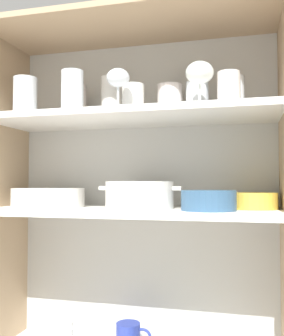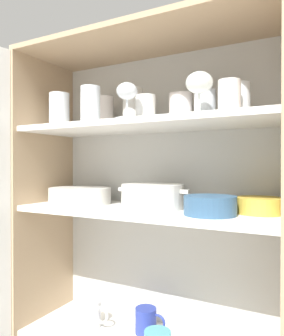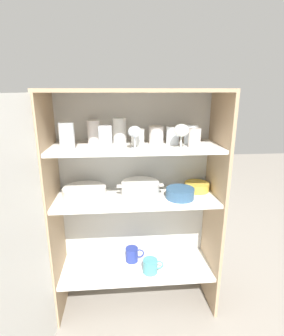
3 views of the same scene
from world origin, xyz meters
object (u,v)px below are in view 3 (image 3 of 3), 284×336
(mixing_bowl_large, at_px, (180,193))
(casserole_dish, at_px, (140,189))
(coffee_mug_primary, at_px, (132,254))
(serving_bowl_small, at_px, (197,186))
(plate_stack_white, at_px, (85,193))

(mixing_bowl_large, relative_size, casserole_dish, 0.59)
(coffee_mug_primary, bearing_deg, serving_bowl_small, 0.73)
(mixing_bowl_large, distance_m, serving_bowl_small, 0.16)
(serving_bowl_small, xyz_separation_m, coffee_mug_primary, (-0.40, -0.01, -0.45))
(mixing_bowl_large, bearing_deg, plate_stack_white, 174.95)
(mixing_bowl_large, xyz_separation_m, casserole_dish, (-0.22, 0.05, 0.01))
(serving_bowl_small, distance_m, casserole_dish, 0.35)
(plate_stack_white, height_order, casserole_dish, casserole_dish)
(serving_bowl_small, xyz_separation_m, casserole_dish, (-0.35, -0.05, 0.01))
(mixing_bowl_large, xyz_separation_m, coffee_mug_primary, (-0.27, 0.10, -0.46))
(plate_stack_white, xyz_separation_m, serving_bowl_small, (0.66, 0.06, -0.00))
(plate_stack_white, height_order, mixing_bowl_large, plate_stack_white)
(mixing_bowl_large, height_order, serving_bowl_small, mixing_bowl_large)
(plate_stack_white, xyz_separation_m, coffee_mug_primary, (0.27, 0.05, -0.45))
(coffee_mug_primary, bearing_deg, plate_stack_white, -168.62)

